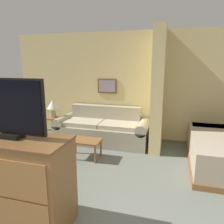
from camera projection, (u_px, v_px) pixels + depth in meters
wall_back at (153, 88)px, 5.17m from camera, size 7.12×0.16×2.60m
wall_partition_pillar at (158, 90)px, 4.65m from camera, size 0.24×0.90×2.60m
couch at (102, 129)px, 5.23m from camera, size 2.21×0.84×0.84m
coffee_table at (85, 142)px, 4.34m from camera, size 0.65×0.41×0.38m
side_table at (54, 121)px, 5.47m from camera, size 0.38×0.38×0.55m
table_lamp at (53, 106)px, 5.38m from camera, size 0.28×0.28×0.43m
tv_dresser at (17, 181)px, 2.55m from camera, size 1.30×0.57×1.06m
tv at (9, 109)px, 2.36m from camera, size 0.87×0.16×0.66m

